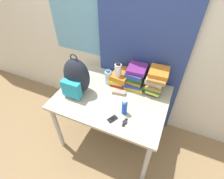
{
  "coord_description": "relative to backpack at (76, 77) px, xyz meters",
  "views": [
    {
      "loc": [
        0.54,
        -0.81,
        2.09
      ],
      "look_at": [
        0.0,
        0.43,
        0.85
      ],
      "focal_mm": 28.0,
      "sensor_mm": 36.0,
      "label": 1
    }
  ],
  "objects": [
    {
      "name": "ground_plane",
      "position": [
        0.38,
        -0.36,
        -0.95
      ],
      "size": [
        12.0,
        12.0,
        0.0
      ],
      "primitive_type": "plane",
      "color": "#8C704C"
    },
    {
      "name": "wall_back",
      "position": [
        0.37,
        0.6,
        0.3
      ],
      "size": [
        6.0,
        0.06,
        2.5
      ],
      "color": "silver",
      "rests_on": "ground_plane"
    },
    {
      "name": "curtain_blue",
      "position": [
        0.52,
        0.54,
        0.3
      ],
      "size": [
        1.01,
        0.04,
        2.5
      ],
      "color": "navy",
      "rests_on": "ground_plane"
    },
    {
      "name": "desk",
      "position": [
        0.38,
        0.08,
        -0.29
      ],
      "size": [
        1.19,
        0.87,
        0.75
      ],
      "color": "#B7B299",
      "rests_on": "ground_plane"
    },
    {
      "name": "backpack",
      "position": [
        0.0,
        0.0,
        0.0
      ],
      "size": [
        0.29,
        0.26,
        0.47
      ],
      "color": "#1E232D",
      "rests_on": "desk"
    },
    {
      "name": "book_stack_left",
      "position": [
        0.37,
        0.36,
        -0.13
      ],
      "size": [
        0.24,
        0.29,
        0.13
      ],
      "color": "red",
      "rests_on": "desk"
    },
    {
      "name": "book_stack_center",
      "position": [
        0.54,
        0.36,
        -0.08
      ],
      "size": [
        0.25,
        0.29,
        0.26
      ],
      "color": "yellow",
      "rests_on": "desk"
    },
    {
      "name": "book_stack_right",
      "position": [
        0.78,
        0.36,
        -0.06
      ],
      "size": [
        0.22,
        0.29,
        0.28
      ],
      "color": "navy",
      "rests_on": "desk"
    },
    {
      "name": "water_bottle",
      "position": [
        0.24,
        0.27,
        -0.11
      ],
      "size": [
        0.07,
        0.07,
        0.18
      ],
      "color": "silver",
      "rests_on": "desk"
    },
    {
      "name": "sports_bottle",
      "position": [
        0.36,
        0.29,
        -0.06
      ],
      "size": [
        0.08,
        0.08,
        0.3
      ],
      "color": "white",
      "rests_on": "desk"
    },
    {
      "name": "sunscreen_bottle",
      "position": [
        0.58,
        -0.09,
        -0.12
      ],
      "size": [
        0.05,
        0.05,
        0.17
      ],
      "color": "blue",
      "rests_on": "desk"
    },
    {
      "name": "cell_phone",
      "position": [
        0.51,
        -0.21,
        -0.19
      ],
      "size": [
        0.09,
        0.11,
        0.02
      ],
      "color": "black",
      "rests_on": "desk"
    },
    {
      "name": "sunglasses_case",
      "position": [
        0.43,
        0.15,
        -0.18
      ],
      "size": [
        0.16,
        0.08,
        0.04
      ],
      "color": "gray",
      "rests_on": "desk"
    },
    {
      "name": "wristwatch",
      "position": [
        0.63,
        -0.2,
        -0.19
      ],
      "size": [
        0.05,
        0.1,
        0.01
      ],
      "color": "black",
      "rests_on": "desk"
    }
  ]
}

